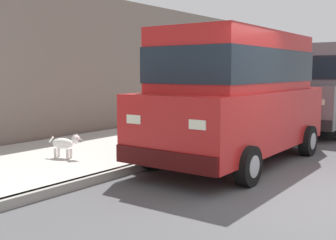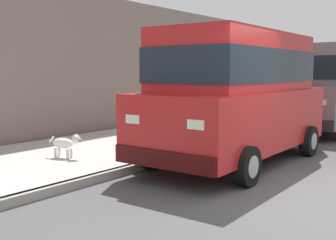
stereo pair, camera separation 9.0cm
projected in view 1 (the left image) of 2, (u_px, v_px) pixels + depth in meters
The scene contains 8 objects.
ground_plane at pixel (327, 195), 6.11m from camera, with size 80.00×80.00×0.00m, color #4C4C4F.
curb at pixel (154, 163), 7.99m from camera, with size 0.16×64.00×0.14m, color gray.
sidewalk at pixel (88, 152), 9.06m from camera, with size 3.60×64.00×0.14m, color #B7B5AD.
car_red_van at pixel (237, 92), 8.22m from camera, with size 2.19×4.93×2.52m.
car_grey_van at pixel (325, 85), 12.62m from camera, with size 2.16×4.91×2.52m.
dog_white at pixel (66, 143), 8.04m from camera, with size 0.74×0.33×0.49m.
fire_hydrant at pixel (212, 124), 10.52m from camera, with size 0.34×0.24×0.72m.
building_facade at pixel (153, 67), 13.97m from camera, with size 0.50×20.00×3.85m, color slate.
Camera 1 is at (1.69, -6.15, 1.78)m, focal length 45.20 mm.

